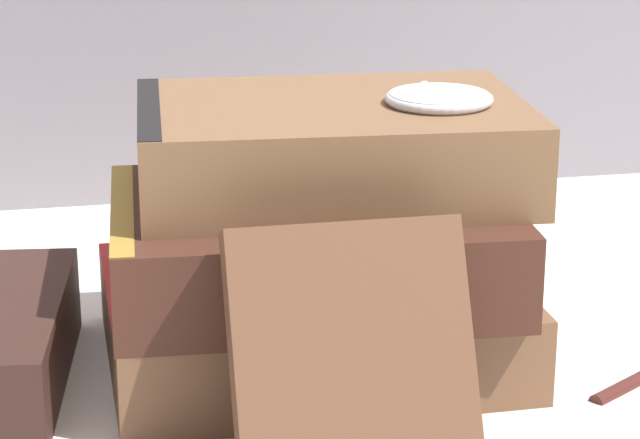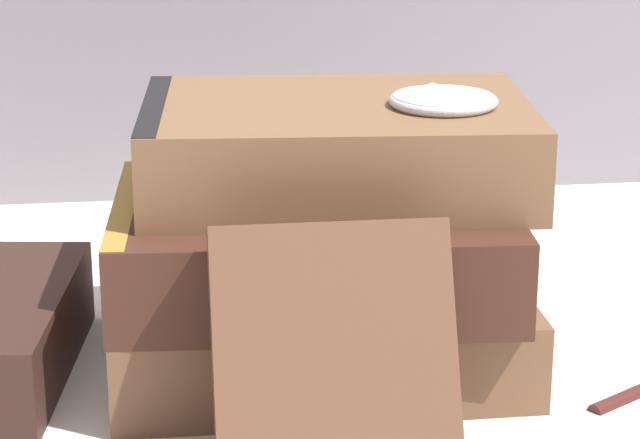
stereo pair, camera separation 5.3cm
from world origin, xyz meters
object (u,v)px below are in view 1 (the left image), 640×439
book_flat_top (322,147)px  reading_glasses (195,272)px  book_flat_bottom (301,320)px  book_leaning_front (353,365)px  pocket_watch (439,98)px  book_flat_middle (300,244)px

book_flat_top → reading_glasses: bearing=115.5°
book_flat_bottom → book_leaning_front: size_ratio=1.91×
book_flat_top → book_leaning_front: size_ratio=1.84×
pocket_watch → reading_glasses: pocket_watch is taller
book_flat_bottom → book_leaning_front: book_leaning_front is taller
reading_glasses → book_flat_middle: bearing=-69.3°
book_flat_bottom → book_flat_middle: 0.05m
book_leaning_front → reading_glasses: bearing=98.9°
book_flat_top → book_leaning_front: (-0.01, -0.13, -0.07)m
book_leaning_front → pocket_watch: 0.17m
book_flat_bottom → reading_glasses: (-0.04, 0.15, -0.02)m
book_flat_bottom → pocket_watch: pocket_watch is taller
book_flat_middle → book_flat_top: size_ratio=1.02×
book_flat_middle → book_leaning_front: (0.00, -0.12, -0.02)m
reading_glasses → book_leaning_front: bearing=-75.0°
book_leaning_front → reading_glasses: size_ratio=1.12×
book_leaning_front → book_flat_bottom: bearing=90.0°
book_flat_middle → book_leaning_front: size_ratio=1.87×
book_flat_bottom → book_flat_top: book_flat_top is taller
book_flat_middle → pocket_watch: (0.08, 0.00, 0.08)m
book_flat_top → pocket_watch: 0.07m
book_flat_bottom → pocket_watch: (0.07, -0.01, 0.13)m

